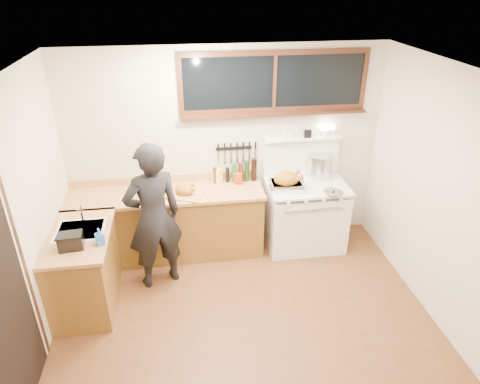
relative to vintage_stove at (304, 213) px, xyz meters
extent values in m
cube|color=#582F17|center=(-1.00, -1.41, -0.48)|extent=(4.00, 3.50, 0.02)
cube|color=beige|center=(-1.00, 0.36, 0.83)|extent=(4.00, 0.05, 2.60)
cube|color=beige|center=(-1.00, -3.19, 0.83)|extent=(4.00, 0.05, 2.60)
cube|color=beige|center=(-3.03, -1.41, 0.83)|extent=(0.05, 3.50, 2.60)
cube|color=beige|center=(1.02, -1.41, 0.83)|extent=(0.05, 3.50, 2.60)
cube|color=white|center=(-1.00, -1.41, 2.16)|extent=(4.00, 3.50, 0.05)
cube|color=brown|center=(-1.80, 0.04, -0.04)|extent=(2.40, 0.60, 0.86)
cube|color=tan|center=(-1.80, 0.03, 0.41)|extent=(2.44, 0.64, 0.04)
cube|color=tan|center=(-1.80, 0.32, 0.48)|extent=(2.40, 0.03, 0.10)
sphere|color=#B78C38|center=(-2.80, -0.24, 0.23)|extent=(0.03, 0.03, 0.03)
sphere|color=#B78C38|center=(-2.30, -0.24, 0.23)|extent=(0.03, 0.03, 0.03)
sphere|color=#B78C38|center=(-1.80, -0.24, 0.23)|extent=(0.03, 0.03, 0.03)
sphere|color=#B78C38|center=(-1.30, -0.24, 0.23)|extent=(0.03, 0.03, 0.03)
sphere|color=#B78C38|center=(-0.85, -0.24, 0.23)|extent=(0.03, 0.03, 0.03)
cube|color=brown|center=(-2.70, -0.79, -0.04)|extent=(0.60, 1.05, 0.86)
cube|color=tan|center=(-2.69, -0.79, 0.41)|extent=(0.64, 1.09, 0.04)
cube|color=white|center=(-2.68, -0.71, 0.37)|extent=(0.45, 0.40, 0.14)
cube|color=white|center=(-2.68, -0.71, 0.44)|extent=(0.50, 0.45, 0.01)
cylinder|color=silver|center=(-2.68, -0.53, 0.55)|extent=(0.02, 0.02, 0.24)
cylinder|color=silver|center=(-2.68, -0.61, 0.66)|extent=(0.02, 0.18, 0.02)
cube|color=white|center=(0.00, -0.01, -0.06)|extent=(1.00, 0.70, 0.82)
cube|color=white|center=(0.00, -0.01, 0.42)|extent=(1.02, 0.72, 0.03)
cube|color=white|center=(0.00, -0.35, 0.05)|extent=(0.88, 0.02, 0.46)
cylinder|color=silver|center=(0.00, -0.38, 0.27)|extent=(0.75, 0.02, 0.02)
cylinder|color=white|center=(-0.33, -0.37, 0.38)|extent=(0.04, 0.03, 0.04)
cylinder|color=white|center=(-0.11, -0.37, 0.38)|extent=(0.04, 0.03, 0.04)
cylinder|color=white|center=(0.11, -0.37, 0.38)|extent=(0.04, 0.03, 0.04)
cylinder|color=white|center=(0.33, -0.37, 0.38)|extent=(0.04, 0.03, 0.04)
cube|color=white|center=(0.00, 0.31, 0.68)|extent=(1.00, 0.05, 0.50)
cube|color=white|center=(0.00, 0.28, 0.95)|extent=(1.00, 0.12, 0.03)
cylinder|color=white|center=(0.30, 0.28, 1.01)|extent=(0.10, 0.10, 0.10)
cube|color=#FFE5B2|center=(0.30, 0.28, 1.09)|extent=(0.18, 0.09, 0.06)
cube|color=black|center=(0.05, 0.28, 1.01)|extent=(0.09, 0.05, 0.10)
cylinder|color=white|center=(-0.18, 0.28, 1.01)|extent=(0.04, 0.04, 0.09)
cylinder|color=white|center=(-0.24, 0.28, 1.01)|extent=(0.04, 0.04, 0.09)
cube|color=black|center=(-0.40, 0.32, 1.68)|extent=(2.20, 0.01, 0.62)
cube|color=black|center=(-0.40, 0.32, 2.02)|extent=(2.32, 0.04, 0.06)
cube|color=black|center=(-0.40, 0.32, 1.34)|extent=(2.32, 0.04, 0.06)
cube|color=black|center=(-1.53, 0.32, 1.68)|extent=(0.06, 0.04, 0.62)
cube|color=black|center=(0.73, 0.32, 1.68)|extent=(0.06, 0.04, 0.62)
cube|color=black|center=(-0.40, 0.32, 1.68)|extent=(0.04, 0.04, 0.62)
cube|color=black|center=(-0.40, 0.27, 1.30)|extent=(2.32, 0.13, 0.03)
cube|color=black|center=(-2.99, -1.96, 0.58)|extent=(0.01, 0.86, 2.10)
cube|color=black|center=(-2.99, -1.48, 0.58)|extent=(0.01, 0.07, 2.10)
cube|color=black|center=(-0.90, 0.33, 0.85)|extent=(0.46, 0.02, 0.04)
cube|color=silver|center=(-1.10, 0.31, 0.74)|extent=(0.02, 0.00, 0.18)
cube|color=black|center=(-1.10, 0.31, 0.88)|extent=(0.02, 0.02, 0.10)
cube|color=silver|center=(-1.02, 0.31, 0.74)|extent=(0.02, 0.00, 0.18)
cube|color=black|center=(-1.02, 0.31, 0.88)|extent=(0.02, 0.02, 0.10)
cube|color=silver|center=(-0.94, 0.31, 0.74)|extent=(0.02, 0.00, 0.18)
cube|color=black|center=(-0.94, 0.31, 0.88)|extent=(0.02, 0.02, 0.10)
cube|color=silver|center=(-0.86, 0.31, 0.74)|extent=(0.03, 0.00, 0.18)
cube|color=black|center=(-0.86, 0.31, 0.88)|extent=(0.02, 0.02, 0.10)
cube|color=silver|center=(-0.78, 0.31, 0.74)|extent=(0.03, 0.00, 0.18)
cube|color=black|center=(-0.78, 0.31, 0.88)|extent=(0.02, 0.02, 0.10)
cube|color=silver|center=(-0.70, 0.31, 0.74)|extent=(0.03, 0.00, 0.18)
cube|color=black|center=(-0.70, 0.31, 0.88)|extent=(0.02, 0.02, 0.10)
cube|color=silver|center=(-0.62, 0.31, 0.74)|extent=(0.03, 0.00, 0.18)
cube|color=black|center=(-0.62, 0.31, 0.88)|extent=(0.02, 0.02, 0.10)
imported|color=black|center=(-1.92, -0.53, 0.42)|extent=(0.75, 0.62, 1.78)
imported|color=blue|center=(-2.43, -1.00, 0.52)|extent=(0.11, 0.11, 0.18)
cube|color=black|center=(-2.70, -1.03, 0.51)|extent=(0.25, 0.18, 0.16)
cube|color=tan|center=(-1.56, -0.07, 0.44)|extent=(0.53, 0.48, 0.02)
ellipsoid|color=#9F611D|center=(-1.56, -0.07, 0.51)|extent=(0.29, 0.25, 0.14)
sphere|color=#9F611D|center=(-1.45, -0.02, 0.53)|extent=(0.05, 0.05, 0.05)
sphere|color=#9F611D|center=(-1.45, -0.13, 0.53)|extent=(0.05, 0.05, 0.05)
cube|color=silver|center=(-0.30, -0.09, 0.48)|extent=(0.42, 0.33, 0.10)
cube|color=#3F3F42|center=(-0.30, -0.09, 0.52)|extent=(0.37, 0.28, 0.03)
torus|color=silver|center=(-0.51, -0.09, 0.53)|extent=(0.02, 0.10, 0.10)
torus|color=silver|center=(-0.09, -0.09, 0.53)|extent=(0.02, 0.10, 0.10)
ellipsoid|color=#9F611D|center=(-0.30, -0.09, 0.57)|extent=(0.33, 0.26, 0.20)
cylinder|color=#9F611D|center=(-0.19, -0.17, 0.59)|extent=(0.11, 0.06, 0.09)
sphere|color=#9F611D|center=(-0.13, -0.17, 0.63)|extent=(0.06, 0.06, 0.06)
cylinder|color=#9F611D|center=(-0.19, -0.02, 0.59)|extent=(0.11, 0.06, 0.09)
sphere|color=#9F611D|center=(-0.13, -0.02, 0.63)|extent=(0.06, 0.06, 0.06)
cylinder|color=silver|center=(0.22, 0.20, 0.59)|extent=(0.43, 0.43, 0.31)
cylinder|color=silver|center=(0.14, 0.22, 0.48)|extent=(0.16, 0.16, 0.10)
cylinder|color=black|center=(0.12, 0.34, 0.53)|extent=(0.04, 0.14, 0.02)
cylinder|color=silver|center=(0.25, -0.29, 0.44)|extent=(0.29, 0.29, 0.02)
sphere|color=black|center=(0.25, -0.29, 0.46)|extent=(0.03, 0.03, 0.03)
cube|color=#A02E11|center=(-0.87, 0.14, 0.51)|extent=(0.11, 0.10, 0.15)
cylinder|color=white|center=(-1.15, 0.25, 0.53)|extent=(0.12, 0.12, 0.19)
cylinder|color=black|center=(-1.16, 0.22, 0.54)|extent=(0.06, 0.06, 0.22)
cylinder|color=black|center=(-1.08, 0.22, 0.52)|extent=(0.06, 0.06, 0.18)
cylinder|color=black|center=(-1.00, 0.22, 0.53)|extent=(0.05, 0.05, 0.20)
cylinder|color=black|center=(-0.91, 0.22, 0.56)|extent=(0.06, 0.06, 0.25)
cylinder|color=black|center=(-0.83, 0.22, 0.56)|extent=(0.07, 0.07, 0.26)
cylinder|color=black|center=(-0.75, 0.22, 0.57)|extent=(0.06, 0.06, 0.28)
cylinder|color=black|center=(-0.65, 0.22, 0.58)|extent=(0.07, 0.07, 0.30)
camera|label=1|loc=(-1.57, -4.73, 2.88)|focal=32.00mm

